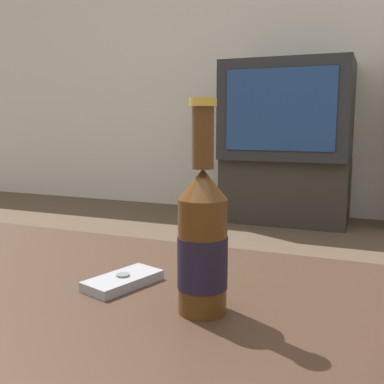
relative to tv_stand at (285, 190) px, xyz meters
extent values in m
cube|color=beige|center=(0.22, 0.31, 1.08)|extent=(8.00, 0.05, 2.60)
cube|color=#332116|center=(0.22, -2.72, 0.22)|extent=(1.33, 0.69, 0.04)
cube|color=#28231E|center=(0.00, 0.00, 0.00)|extent=(0.86, 0.46, 0.45)
cube|color=black|center=(0.00, 0.00, 0.55)|extent=(0.85, 0.58, 0.66)
cube|color=navy|center=(0.00, -0.29, 0.55)|extent=(0.69, 0.01, 0.51)
cylinder|color=#47280F|center=(0.38, -2.66, 0.31)|extent=(0.06, 0.06, 0.14)
cylinder|color=black|center=(0.38, -2.66, 0.31)|extent=(0.06, 0.06, 0.06)
cone|color=#47280F|center=(0.38, -2.66, 0.40)|extent=(0.06, 0.06, 0.04)
cylinder|color=#47280F|center=(0.38, -2.66, 0.46)|extent=(0.03, 0.03, 0.07)
cylinder|color=#B79333|center=(0.38, -2.66, 0.50)|extent=(0.03, 0.03, 0.01)
cube|color=gray|center=(0.24, -2.62, 0.25)|extent=(0.09, 0.13, 0.01)
cylinder|color=slate|center=(0.24, -2.62, 0.26)|extent=(0.02, 0.02, 0.00)
camera|label=1|loc=(0.57, -3.16, 0.48)|focal=42.00mm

